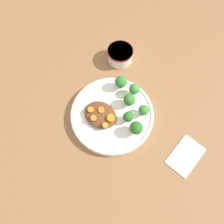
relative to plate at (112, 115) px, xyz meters
name	(u,v)px	position (x,y,z in m)	size (l,w,h in m)	color
ground_plane	(112,116)	(0.00, 0.00, -0.01)	(4.00, 4.00, 0.00)	#8C603D
plate	(112,115)	(0.00, 0.00, 0.00)	(0.28, 0.28, 0.03)	white
dip_bowl	(120,54)	(0.22, 0.11, 0.01)	(0.10, 0.10, 0.05)	white
stew_mound	(100,115)	(-0.03, 0.03, 0.02)	(0.09, 0.11, 0.02)	brown
broccoli_floret_0	(129,100)	(0.06, -0.03, 0.04)	(0.04, 0.04, 0.05)	#759E51
broccoli_floret_1	(128,117)	(0.01, -0.06, 0.03)	(0.03, 0.03, 0.05)	#7FA85B
broccoli_floret_2	(121,82)	(0.10, 0.03, 0.04)	(0.04, 0.04, 0.05)	#7FA85B
broccoli_floret_3	(144,110)	(0.06, -0.09, 0.04)	(0.04, 0.04, 0.05)	#7FA85B
broccoli_floret_4	(136,128)	(-0.01, -0.10, 0.04)	(0.04, 0.04, 0.06)	#759E51
broccoli_floret_5	(134,89)	(0.11, -0.02, 0.04)	(0.04, 0.04, 0.05)	#759E51
carrot_slice_0	(101,110)	(-0.02, 0.03, 0.03)	(0.02, 0.02, 0.00)	orange
carrot_slice_1	(111,118)	(-0.02, -0.01, 0.03)	(0.03, 0.03, 0.01)	orange
carrot_slice_2	(91,110)	(-0.04, 0.06, 0.03)	(0.02, 0.02, 0.00)	orange
carrot_slice_3	(105,125)	(-0.05, -0.01, 0.03)	(0.02, 0.02, 0.01)	orange
carrot_slice_4	(94,118)	(-0.06, 0.04, 0.03)	(0.02, 0.02, 0.01)	orange
napkin	(186,156)	(0.02, -0.28, -0.01)	(0.13, 0.09, 0.01)	white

